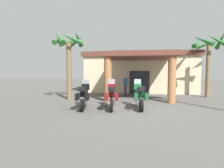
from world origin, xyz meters
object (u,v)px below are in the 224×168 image
Objects in this scene: motel_building at (140,72)px; pedestrian at (125,83)px; palm_tree_near_portico at (209,49)px; motorcycle_maroon at (111,96)px; motorcycle_black at (84,96)px; motorcycle_green at (139,96)px; palm_tree_roadside at (69,50)px.

pedestrian is (-1.22, -4.28, -0.99)m from motel_building.
motel_building is at bearing -145.65° from pedestrian.
motorcycle_maroon is at bearing -141.12° from palm_tree_near_portico.
pedestrian reaches higher than motorcycle_black.
palm_tree_near_portico is (6.90, 5.56, 3.09)m from motorcycle_maroon.
motorcycle_black is 1.00× the size of motorcycle_green.
motel_building is 10.07m from motorcycle_maroon.
motorcycle_maroon is 1.54m from motorcycle_green.
motel_building is 2.26× the size of palm_tree_roadside.
motorcycle_green is (3.03, 0.41, 0.00)m from motorcycle_black.
motorcycle_black is at bearing -106.50° from motel_building.
pedestrian is 0.36× the size of palm_tree_roadside.
motel_building reaches higher than motorcycle_maroon.
motel_building is 5.13× the size of motorcycle_maroon.
motel_building reaches higher than motorcycle_green.
motel_building reaches higher than pedestrian.
motorcycle_black is 3.06m from motorcycle_green.
motel_building is 6.34× the size of pedestrian.
palm_tree_near_portico reaches higher than palm_tree_roadside.
pedestrian is at bearing 33.35° from palm_tree_roadside.
pedestrian is at bearing -27.50° from motorcycle_black.
palm_tree_near_portico is 10.77m from palm_tree_roadside.
palm_tree_roadside reaches higher than motorcycle_maroon.
motorcycle_black is 4.76m from palm_tree_roadside.
palm_tree_near_portico is at bearing -38.22° from motel_building.
motorcycle_maroon is 5.59m from pedestrian.
motel_building is at bearing 53.14° from palm_tree_roadside.
palm_tree_roadside reaches higher than pedestrian.
palm_tree_roadside is (-2.04, 3.13, 2.94)m from motorcycle_black.
motorcycle_green is 6.47m from palm_tree_roadside.
motorcycle_black is at bearing -145.80° from palm_tree_near_portico.
palm_tree_roadside is at bearing 54.42° from motorcycle_green.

